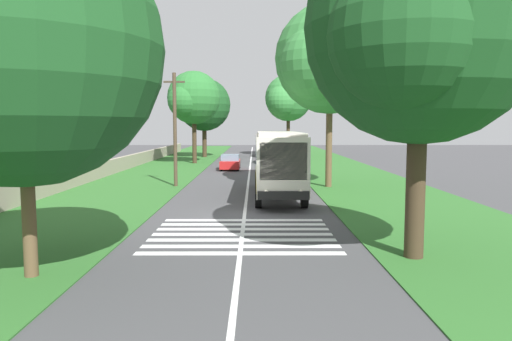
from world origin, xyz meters
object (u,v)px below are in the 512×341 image
at_px(trailing_minibus_0, 267,145).
at_px(roadside_tree_left_1, 193,99).
at_px(trailing_car_1, 265,157).
at_px(roadside_tree_right_1, 327,61).
at_px(roadside_tree_right_2, 287,99).
at_px(roadside_tree_left_0, 15,56).
at_px(coach_bus, 278,159).
at_px(roadside_tree_left_2, 203,106).
at_px(trailing_car_0, 230,162).
at_px(utility_pole, 175,128).
at_px(roadside_tree_right_0, 414,35).

relative_size(trailing_minibus_0, roadside_tree_left_1, 0.61).
relative_size(trailing_car_1, roadside_tree_right_1, 0.36).
bearing_deg(roadside_tree_right_2, roadside_tree_left_0, 168.55).
xyz_separation_m(roadside_tree_left_0, roadside_tree_right_2, (52.64, -10.66, 1.78)).
bearing_deg(trailing_car_1, trailing_minibus_0, -2.28).
relative_size(coach_bus, roadside_tree_right_1, 0.93).
xyz_separation_m(roadside_tree_left_1, roadside_tree_left_2, (10.37, 0.07, -0.32)).
xyz_separation_m(trailing_minibus_0, roadside_tree_left_0, (-51.11, 7.88, 4.35)).
height_order(coach_bus, roadside_tree_left_2, roadside_tree_left_2).
height_order(coach_bus, roadside_tree_left_1, roadside_tree_left_1).
height_order(trailing_car_0, trailing_minibus_0, trailing_minibus_0).
height_order(roadside_tree_right_1, utility_pole, roadside_tree_right_1).
height_order(trailing_car_1, roadside_tree_left_1, roadside_tree_left_1).
distance_m(coach_bus, trailing_car_1, 25.32).
xyz_separation_m(roadside_tree_right_0, roadside_tree_right_1, (16.93, 0.06, 1.47)).
xyz_separation_m(trailing_car_0, utility_pole, (-12.62, 3.03, 3.28)).
height_order(trailing_minibus_0, utility_pole, utility_pole).
xyz_separation_m(coach_bus, roadside_tree_left_2, (34.47, 8.07, 4.49)).
relative_size(trailing_car_1, roadside_tree_left_0, 0.44).
distance_m(coach_bus, roadside_tree_left_1, 25.84).
distance_m(trailing_car_0, trailing_car_1, 8.98).
xyz_separation_m(roadside_tree_left_2, utility_pole, (-30.10, -1.42, -2.69)).
bearing_deg(trailing_car_0, roadside_tree_right_2, -17.74).
height_order(trailing_car_1, roadside_tree_right_1, roadside_tree_right_1).
bearing_deg(trailing_car_0, roadside_tree_left_0, 172.86).
relative_size(trailing_car_0, trailing_car_1, 1.00).
height_order(trailing_minibus_0, roadside_tree_right_1, roadside_tree_right_1).
distance_m(trailing_car_0, utility_pole, 13.38).
relative_size(roadside_tree_left_2, roadside_tree_right_0, 0.98).
bearing_deg(trailing_car_0, roadside_tree_left_1, 31.61).
bearing_deg(roadside_tree_right_0, roadside_tree_right_1, 0.19).
relative_size(roadside_tree_right_1, utility_pole, 1.59).
height_order(roadside_tree_left_0, roadside_tree_right_2, roadside_tree_right_2).
bearing_deg(roadside_tree_left_0, roadside_tree_left_2, 0.55).
bearing_deg(roadside_tree_left_0, roadside_tree_right_0, -80.64).
height_order(trailing_minibus_0, roadside_tree_right_2, roadside_tree_right_2).
relative_size(coach_bus, roadside_tree_left_0, 1.14).
xyz_separation_m(roadside_tree_left_2, roadside_tree_right_0, (-47.39, -11.51, 0.16)).
bearing_deg(roadside_tree_right_2, trailing_car_1, 165.66).
bearing_deg(utility_pole, trailing_minibus_0, -12.22).
bearing_deg(roadside_tree_right_1, roadside_tree_left_2, 20.60).
bearing_deg(trailing_minibus_0, trailing_car_1, 177.72).
bearing_deg(coach_bus, utility_pole, 56.66).
height_order(roadside_tree_right_0, utility_pole, roadside_tree_right_0).
distance_m(coach_bus, roadside_tree_right_2, 38.42).
bearing_deg(roadside_tree_right_2, trailing_minibus_0, 118.70).
distance_m(roadside_tree_left_0, roadside_tree_left_2, 49.22).
distance_m(roadside_tree_left_0, utility_pole, 19.23).
distance_m(roadside_tree_left_0, roadside_tree_right_0, 11.22).
height_order(trailing_car_0, roadside_tree_right_1, roadside_tree_right_1).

